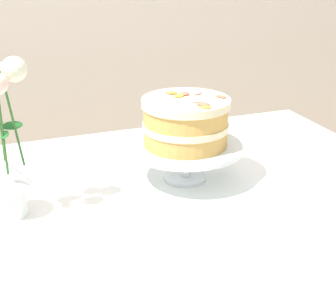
% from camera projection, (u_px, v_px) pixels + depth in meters
% --- Properties ---
extents(dining_table, '(1.40, 1.00, 0.74)m').
position_uv_depth(dining_table, '(157.00, 235.00, 1.27)').
color(dining_table, white).
rests_on(dining_table, ground).
extents(linen_napkin, '(0.33, 0.33, 0.00)m').
position_uv_depth(linen_napkin, '(185.00, 180.00, 1.35)').
color(linen_napkin, white).
rests_on(linen_napkin, dining_table).
extents(cake_stand, '(0.29, 0.29, 0.10)m').
position_uv_depth(cake_stand, '(185.00, 151.00, 1.32)').
color(cake_stand, silver).
rests_on(cake_stand, linen_napkin).
extents(layer_cake, '(0.22, 0.22, 0.13)m').
position_uv_depth(layer_cake, '(186.00, 122.00, 1.29)').
color(layer_cake, tan).
rests_on(layer_cake, cake_stand).
extents(flower_vase, '(0.12, 0.11, 0.36)m').
position_uv_depth(flower_vase, '(7.00, 156.00, 1.13)').
color(flower_vase, silver).
rests_on(flower_vase, dining_table).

